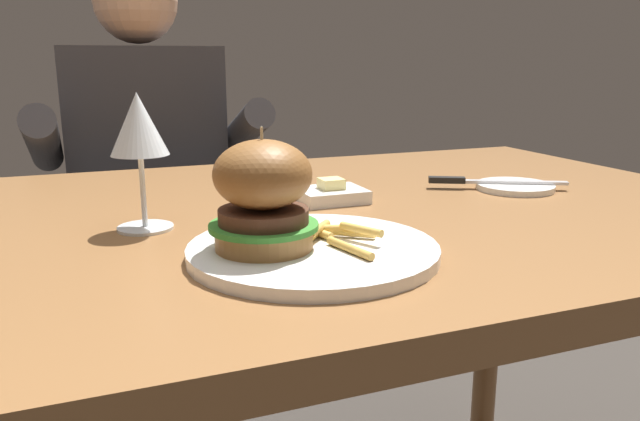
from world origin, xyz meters
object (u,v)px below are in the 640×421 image
at_px(butter_dish, 331,194).
at_px(diner_person, 150,220).
at_px(main_plate, 313,251).
at_px(table_knife, 485,181).
at_px(burger_sandwich, 263,195).
at_px(bread_plate, 516,187).
at_px(wine_glass, 139,130).

xyz_separation_m(butter_dish, diner_person, (-0.20, 0.68, -0.19)).
height_order(main_plate, diner_person, diner_person).
relative_size(main_plate, table_knife, 1.32).
height_order(burger_sandwich, bread_plate, burger_sandwich).
xyz_separation_m(main_plate, diner_person, (-0.08, 0.93, -0.18)).
bearing_deg(main_plate, burger_sandwich, 172.49).
bearing_deg(table_knife, burger_sandwich, -153.31).
distance_m(bread_plate, butter_dish, 0.32).
distance_m(main_plate, bread_plate, 0.49).
relative_size(burger_sandwich, butter_dish, 1.32).
xyz_separation_m(wine_glass, bread_plate, (0.60, 0.02, -0.12)).
xyz_separation_m(bread_plate, butter_dish, (-0.32, 0.03, 0.01)).
distance_m(wine_glass, diner_person, 0.80).
height_order(burger_sandwich, wine_glass, wine_glass).
distance_m(table_knife, diner_person, 0.86).
height_order(butter_dish, diner_person, diner_person).
xyz_separation_m(burger_sandwich, table_knife, (0.45, 0.23, -0.06)).
distance_m(bread_plate, diner_person, 0.90).
height_order(wine_glass, butter_dish, wine_glass).
xyz_separation_m(main_plate, butter_dish, (0.12, 0.24, 0.00)).
height_order(main_plate, wine_glass, wine_glass).
bearing_deg(diner_person, butter_dish, -73.58).
bearing_deg(butter_dish, wine_glass, -168.33).
bearing_deg(table_knife, diner_person, 124.46).
height_order(burger_sandwich, butter_dish, burger_sandwich).
height_order(burger_sandwich, diner_person, diner_person).
bearing_deg(table_knife, wine_glass, -175.06).
xyz_separation_m(burger_sandwich, bread_plate, (0.50, 0.20, -0.07)).
bearing_deg(wine_glass, table_knife, 4.94).
relative_size(table_knife, butter_dish, 2.13).
distance_m(main_plate, diner_person, 0.95).
relative_size(bread_plate, butter_dish, 1.29).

